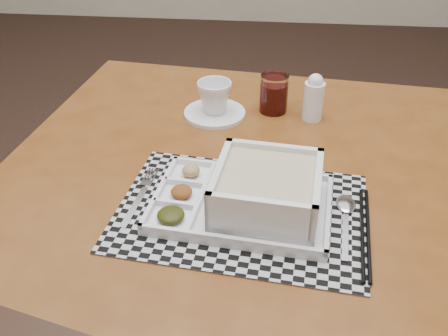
{
  "coord_description": "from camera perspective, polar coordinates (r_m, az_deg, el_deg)",
  "views": [
    {
      "loc": [
        0.57,
        -1.67,
        1.34
      ],
      "look_at": [
        0.49,
        -0.93,
        0.83
      ],
      "focal_mm": 40.0,
      "sensor_mm": 36.0,
      "label": 1
    }
  ],
  "objects": [
    {
      "name": "floor",
      "position": [
        2.22,
        -10.4,
        -3.6
      ],
      "size": [
        5.0,
        5.0,
        0.0
      ],
      "primitive_type": "plane",
      "color": "black",
      "rests_on": "ground"
    },
    {
      "name": "serving_tray",
      "position": [
        0.9,
        3.94,
        -3.07
      ],
      "size": [
        0.34,
        0.25,
        0.09
      ],
      "color": "white",
      "rests_on": "placemat"
    },
    {
      "name": "juice_glass",
      "position": [
        1.23,
        5.71,
        8.31
      ],
      "size": [
        0.07,
        0.07,
        0.09
      ],
      "color": "white",
      "rests_on": "dining_table"
    },
    {
      "name": "chopsticks",
      "position": [
        0.9,
        15.83,
        -7.06
      ],
      "size": [
        0.04,
        0.24,
        0.01
      ],
      "color": "black",
      "rests_on": "placemat"
    },
    {
      "name": "cup",
      "position": [
        1.2,
        -1.09,
        8.11
      ],
      "size": [
        0.1,
        0.1,
        0.08
      ],
      "primitive_type": "imported",
      "rotation": [
        0.0,
        0.0,
        0.18
      ],
      "color": "white",
      "rests_on": "saucer"
    },
    {
      "name": "saucer",
      "position": [
        1.22,
        -1.07,
        6.27
      ],
      "size": [
        0.15,
        0.15,
        0.01
      ],
      "primitive_type": "cylinder",
      "color": "white",
      "rests_on": "dining_table"
    },
    {
      "name": "placemat",
      "position": [
        0.91,
        2.0,
        -4.99
      ],
      "size": [
        0.48,
        0.37,
        0.0
      ],
      "primitive_type": "cube",
      "rotation": [
        0.0,
        0.0,
        -0.11
      ],
      "color": "#A9A9B1",
      "rests_on": "dining_table"
    },
    {
      "name": "creamer_bottle",
      "position": [
        1.2,
        10.22,
        7.91
      ],
      "size": [
        0.05,
        0.05,
        0.12
      ],
      "color": "white",
      "rests_on": "dining_table"
    },
    {
      "name": "dining_table",
      "position": [
        1.06,
        2.3,
        -4.2
      ],
      "size": [
        1.12,
        1.12,
        0.76
      ],
      "color": "#5A2C10",
      "rests_on": "ground"
    },
    {
      "name": "fork",
      "position": [
        0.96,
        -9.6,
        -3.01
      ],
      "size": [
        0.04,
        0.19,
        0.0
      ],
      "color": "silver",
      "rests_on": "placemat"
    },
    {
      "name": "spoon",
      "position": [
        0.94,
        13.73,
        -4.52
      ],
      "size": [
        0.04,
        0.18,
        0.01
      ],
      "color": "silver",
      "rests_on": "placemat"
    }
  ]
}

